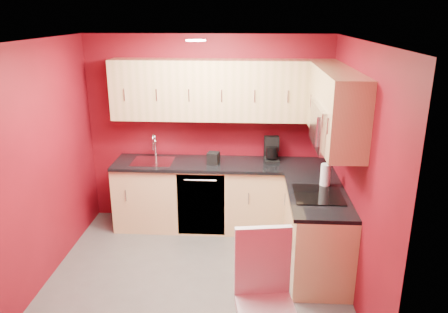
# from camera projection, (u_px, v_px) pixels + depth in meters

# --- Properties ---
(floor) EXTENTS (3.20, 3.20, 0.00)m
(floor) POSITION_uv_depth(u_px,v_px,m) (197.00, 276.00, 4.78)
(floor) COLOR #514F4B
(floor) RESTS_ON ground
(ceiling) EXTENTS (3.20, 3.20, 0.00)m
(ceiling) POSITION_uv_depth(u_px,v_px,m) (192.00, 41.00, 4.00)
(ceiling) COLOR white
(ceiling) RESTS_ON wall_back
(wall_back) EXTENTS (3.20, 0.00, 3.20)m
(wall_back) POSITION_uv_depth(u_px,v_px,m) (208.00, 131.00, 5.81)
(wall_back) COLOR maroon
(wall_back) RESTS_ON floor
(wall_front) EXTENTS (3.20, 0.00, 3.20)m
(wall_front) POSITION_uv_depth(u_px,v_px,m) (168.00, 244.00, 2.97)
(wall_front) COLOR maroon
(wall_front) RESTS_ON floor
(wall_left) EXTENTS (0.00, 3.00, 3.00)m
(wall_left) POSITION_uv_depth(u_px,v_px,m) (40.00, 166.00, 4.48)
(wall_left) COLOR maroon
(wall_left) RESTS_ON floor
(wall_right) EXTENTS (0.00, 3.00, 3.00)m
(wall_right) POSITION_uv_depth(u_px,v_px,m) (356.00, 172.00, 4.30)
(wall_right) COLOR maroon
(wall_right) RESTS_ON floor
(base_cabinets_back) EXTENTS (2.80, 0.60, 0.87)m
(base_cabinets_back) POSITION_uv_depth(u_px,v_px,m) (222.00, 196.00, 5.77)
(base_cabinets_back) COLOR #DDBD7E
(base_cabinets_back) RESTS_ON floor
(base_cabinets_right) EXTENTS (0.60, 1.30, 0.87)m
(base_cabinets_right) POSITION_uv_depth(u_px,v_px,m) (316.00, 233.00, 4.81)
(base_cabinets_right) COLOR #DDBD7E
(base_cabinets_right) RESTS_ON floor
(countertop_back) EXTENTS (2.80, 0.63, 0.04)m
(countertop_back) POSITION_uv_depth(u_px,v_px,m) (222.00, 164.00, 5.61)
(countertop_back) COLOR black
(countertop_back) RESTS_ON base_cabinets_back
(countertop_right) EXTENTS (0.63, 1.27, 0.04)m
(countertop_right) POSITION_uv_depth(u_px,v_px,m) (318.00, 196.00, 4.65)
(countertop_right) COLOR black
(countertop_right) RESTS_ON base_cabinets_right
(upper_cabinets_back) EXTENTS (2.80, 0.35, 0.75)m
(upper_cabinets_back) POSITION_uv_depth(u_px,v_px,m) (223.00, 90.00, 5.45)
(upper_cabinets_back) COLOR tan
(upper_cabinets_back) RESTS_ON wall_back
(upper_cabinets_right) EXTENTS (0.35, 1.55, 0.75)m
(upper_cabinets_right) POSITION_uv_depth(u_px,v_px,m) (335.00, 99.00, 4.53)
(upper_cabinets_right) COLOR tan
(upper_cabinets_right) RESTS_ON wall_right
(microwave) EXTENTS (0.42, 0.76, 0.42)m
(microwave) POSITION_uv_depth(u_px,v_px,m) (334.00, 126.00, 4.37)
(microwave) COLOR silver
(microwave) RESTS_ON upper_cabinets_right
(cooktop) EXTENTS (0.50, 0.55, 0.01)m
(cooktop) POSITION_uv_depth(u_px,v_px,m) (318.00, 195.00, 4.61)
(cooktop) COLOR black
(cooktop) RESTS_ON countertop_right
(sink) EXTENTS (0.52, 0.42, 0.35)m
(sink) POSITION_uv_depth(u_px,v_px,m) (153.00, 159.00, 5.66)
(sink) COLOR silver
(sink) RESTS_ON countertop_back
(dishwasher_front) EXTENTS (0.60, 0.02, 0.82)m
(dishwasher_front) POSITION_uv_depth(u_px,v_px,m) (201.00, 205.00, 5.51)
(dishwasher_front) COLOR black
(dishwasher_front) RESTS_ON base_cabinets_back
(downlight) EXTENTS (0.20, 0.20, 0.01)m
(downlight) POSITION_uv_depth(u_px,v_px,m) (196.00, 40.00, 4.29)
(downlight) COLOR white
(downlight) RESTS_ON ceiling
(coffee_maker) EXTENTS (0.21, 0.26, 0.31)m
(coffee_maker) POSITION_uv_depth(u_px,v_px,m) (272.00, 150.00, 5.62)
(coffee_maker) COLOR black
(coffee_maker) RESTS_ON countertop_back
(napkin_holder) EXTENTS (0.17, 0.17, 0.15)m
(napkin_holder) POSITION_uv_depth(u_px,v_px,m) (213.00, 158.00, 5.55)
(napkin_holder) COLOR black
(napkin_holder) RESTS_ON countertop_back
(paper_towel) EXTENTS (0.15, 0.15, 0.26)m
(paper_towel) POSITION_uv_depth(u_px,v_px,m) (325.00, 175.00, 4.81)
(paper_towel) COLOR silver
(paper_towel) RESTS_ON countertop_right
(dining_chair) EXTENTS (0.52, 0.54, 1.13)m
(dining_chair) POSITION_uv_depth(u_px,v_px,m) (266.00, 304.00, 3.42)
(dining_chair) COLOR silver
(dining_chair) RESTS_ON floor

